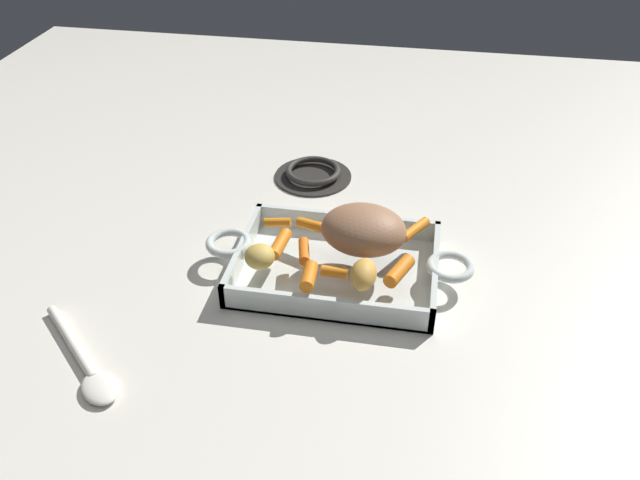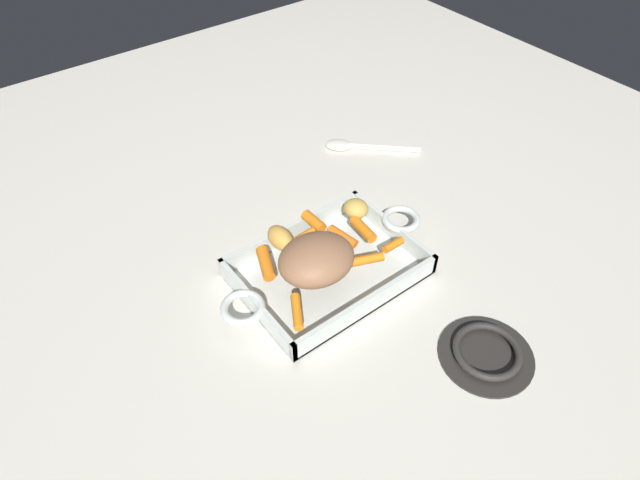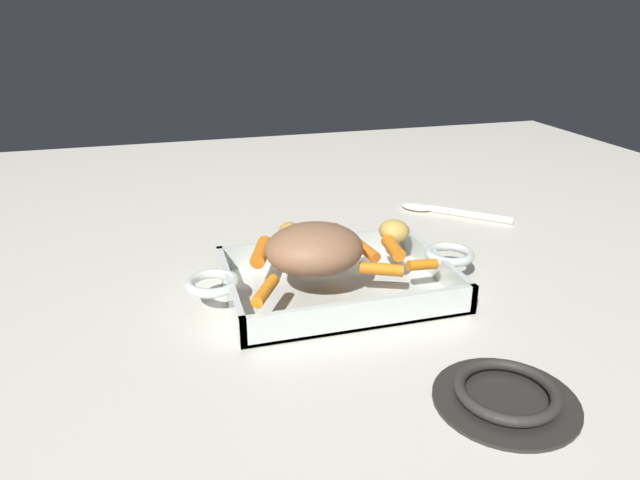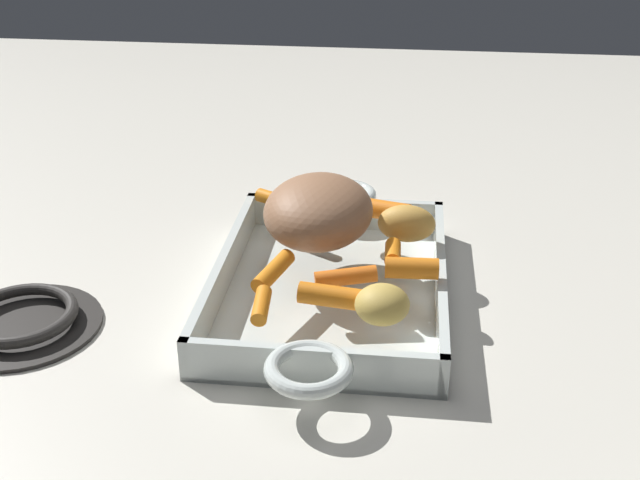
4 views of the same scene
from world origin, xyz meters
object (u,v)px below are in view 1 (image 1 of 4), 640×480
baby_carrot_northeast (278,222)px  stove_burner_rear (313,174)px  potato_near_roast (364,274)px  serving_spoon (87,366)px  pork_roast (364,230)px  baby_carrot_southwest (314,226)px  baby_carrot_short (399,271)px  baby_carrot_long (280,244)px  potato_golden_large (260,256)px  roasting_dish (337,266)px  baby_carrot_center_right (415,229)px  baby_carrot_center_left (334,272)px  baby_carrot_southeast (309,276)px  baby_carrot_northwest (304,251)px

baby_carrot_northeast → stove_burner_rear: size_ratio=0.29×
potato_near_roast → serving_spoon: potato_near_roast is taller
pork_roast → baby_carrot_southwest: pork_roast is taller
baby_carrot_southwest → potato_near_roast: potato_near_roast is taller
stove_burner_rear → potato_near_roast: bearing=111.4°
baby_carrot_short → serving_spoon: bearing=28.8°
baby_carrot_long → potato_golden_large: potato_golden_large is taller
roasting_dish → potato_near_roast: bearing=124.3°
baby_carrot_short → serving_spoon: (0.41, 0.23, -0.05)m
baby_carrot_short → baby_carrot_southwest: 0.18m
baby_carrot_center_right → baby_carrot_southwest: 0.17m
baby_carrot_southwest → baby_carrot_northeast: size_ratio=1.37×
potato_golden_large → serving_spoon: size_ratio=0.27×
baby_carrot_northeast → serving_spoon: 0.39m
baby_carrot_southwest → baby_carrot_center_left: baby_carrot_southwest is taller
baby_carrot_short → baby_carrot_center_left: (0.10, 0.02, -0.00)m
stove_burner_rear → baby_carrot_northeast: bearing=86.5°
baby_carrot_long → baby_carrot_center_left: (-0.10, 0.05, -0.00)m
stove_burner_rear → baby_carrot_short: bearing=119.9°
roasting_dish → baby_carrot_center_right: bearing=-149.3°
pork_roast → baby_carrot_southeast: 0.13m
baby_carrot_northeast → serving_spoon: size_ratio=0.24×
baby_carrot_short → potato_near_roast: (0.05, 0.03, 0.01)m
baby_carrot_northwest → baby_carrot_center_left: bearing=141.8°
pork_roast → stove_burner_rear: pork_roast is taller
baby_carrot_long → baby_carrot_northeast: baby_carrot_long is taller
roasting_dish → baby_carrot_northwest: 0.07m
baby_carrot_short → baby_carrot_southwest: bearing=-33.5°
baby_carrot_southwest → stove_burner_rear: size_ratio=0.39×
baby_carrot_northwest → stove_burner_rear: size_ratio=0.39×
roasting_dish → baby_carrot_center_left: size_ratio=10.81×
pork_roast → baby_carrot_northeast: size_ratio=3.06×
baby_carrot_short → baby_carrot_northeast: (0.22, -0.10, -0.00)m
baby_carrot_northwest → serving_spoon: 0.37m
baby_carrot_short → stove_burner_rear: (0.20, -0.35, -0.05)m
roasting_dish → baby_carrot_southeast: 0.10m
baby_carrot_center_left → pork_roast: bearing=-112.8°
potato_golden_large → serving_spoon: (0.19, 0.22, -0.06)m
baby_carrot_northeast → stove_burner_rear: bearing=-93.5°
baby_carrot_southwest → baby_carrot_northeast: (0.06, -0.00, -0.00)m
baby_carrot_southwest → baby_carrot_northwest: (0.00, 0.07, -0.00)m
roasting_dish → baby_carrot_center_left: baby_carrot_center_left is taller
potato_golden_large → stove_burner_rear: size_ratio=0.32×
baby_carrot_long → baby_carrot_northwest: baby_carrot_long is taller
baby_carrot_short → baby_carrot_long: size_ratio=1.07×
potato_near_roast → baby_carrot_southwest: bearing=-52.4°
serving_spoon → baby_carrot_center_left: bearing=77.0°
baby_carrot_southwest → baby_carrot_short: bearing=146.5°
pork_roast → baby_carrot_center_left: bearing=67.2°
baby_carrot_short → baby_carrot_southeast: baby_carrot_short is taller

